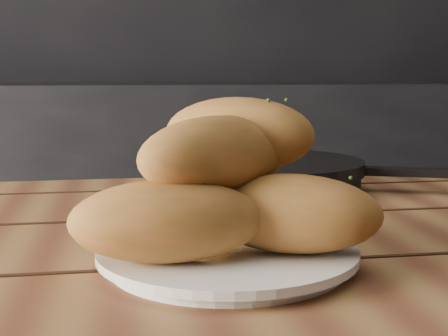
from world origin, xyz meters
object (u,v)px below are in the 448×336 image
at_px(table, 277,324).
at_px(skillet, 268,173).
at_px(plate, 228,255).
at_px(bread_rolls, 225,184).

height_order(table, skillet, skillet).
bearing_deg(plate, bread_rolls, 117.07).
bearing_deg(skillet, bread_rolls, -109.30).
xyz_separation_m(plate, skillet, (0.13, 0.39, 0.01)).
height_order(plate, skillet, skillet).
bearing_deg(bread_rolls, plate, -62.93).
xyz_separation_m(plate, bread_rolls, (-0.00, 0.00, 0.07)).
relative_size(table, plate, 5.80).
distance_m(bread_rolls, skillet, 0.41).
xyz_separation_m(table, plate, (-0.08, -0.10, 0.11)).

